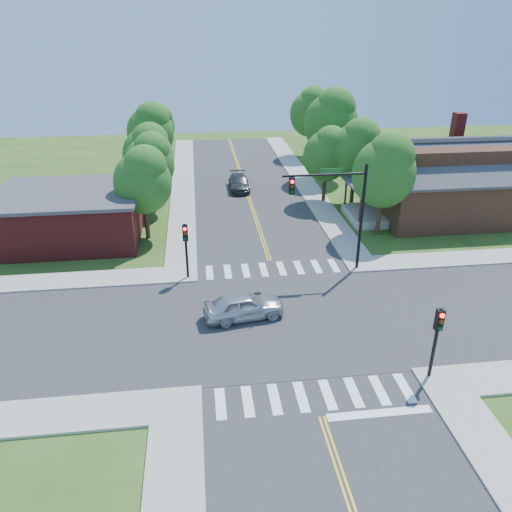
{
  "coord_description": "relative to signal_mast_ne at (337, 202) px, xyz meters",
  "views": [
    {
      "loc": [
        -4.7,
        -23.04,
        15.34
      ],
      "look_at": [
        -1.4,
        3.89,
        2.2
      ],
      "focal_mm": 35.0,
      "sensor_mm": 36.0,
      "label": 1
    }
  ],
  "objects": [
    {
      "name": "ground",
      "position": [
        -3.91,
        -5.59,
        -4.85
      ],
      "size": [
        100.0,
        100.0,
        0.0
      ],
      "primitive_type": "plane",
      "color": "#2E4A17",
      "rests_on": "ground"
    },
    {
      "name": "tree_e_d",
      "position": [
        5.0,
        29.61,
        0.46
      ],
      "size": [
        4.77,
        4.53,
        8.1
      ],
      "color": "#382314",
      "rests_on": "ground"
    },
    {
      "name": "tree_e_c",
      "position": [
        5.0,
        20.36,
        1.16
      ],
      "size": [
        5.4,
        5.13,
        9.17
      ],
      "color": "#382314",
      "rests_on": "ground"
    },
    {
      "name": "road_ew",
      "position": [
        -3.91,
        -5.59,
        -4.83
      ],
      "size": [
        90.0,
        10.0,
        0.04
      ],
      "primitive_type": "cube",
      "color": "#2D2D30",
      "rests_on": "ground"
    },
    {
      "name": "car_dgrey",
      "position": [
        -4.58,
        17.74,
        -4.18
      ],
      "size": [
        2.05,
        4.68,
        1.34
      ],
      "primitive_type": "imported",
      "rotation": [
        0.0,
        0.0,
        -0.02
      ],
      "color": "#333639",
      "rests_on": "ground"
    },
    {
      "name": "house_ne",
      "position": [
        11.19,
        8.65,
        -1.52
      ],
      "size": [
        13.05,
        8.8,
        7.11
      ],
      "color": "#381C13",
      "rests_on": "ground"
    },
    {
      "name": "building_nw",
      "position": [
        -18.11,
        7.61,
        -2.97
      ],
      "size": [
        10.4,
        8.4,
        3.73
      ],
      "color": "maroon",
      "rests_on": "ground"
    },
    {
      "name": "sidewalk_nw",
      "position": [
        -19.73,
        10.23,
        -4.78
      ],
      "size": [
        40.0,
        40.0,
        0.14
      ],
      "color": "#9E9B93",
      "rests_on": "ground"
    },
    {
      "name": "tree_w_c",
      "position": [
        -12.86,
        22.08,
        0.31
      ],
      "size": [
        4.64,
        4.4,
        7.88
      ],
      "color": "#382314",
      "rests_on": "ground"
    },
    {
      "name": "intersection_patch",
      "position": [
        -3.91,
        -5.59,
        -4.85
      ],
      "size": [
        10.2,
        10.2,
        0.06
      ],
      "primitive_type": "cube",
      "color": "#2D2D30",
      "rests_on": "ground"
    },
    {
      "name": "signal_pole_nw",
      "position": [
        -9.51,
        -0.01,
        -2.19
      ],
      "size": [
        0.34,
        0.42,
        3.8
      ],
      "color": "black",
      "rests_on": "ground"
    },
    {
      "name": "signal_mast_ne",
      "position": [
        0.0,
        0.0,
        0.0
      ],
      "size": [
        5.3,
        0.42,
        7.2
      ],
      "color": "black",
      "rests_on": "ground"
    },
    {
      "name": "tree_w_a",
      "position": [
        -12.45,
        6.96,
        -0.16
      ],
      "size": [
        4.22,
        4.0,
        7.17
      ],
      "color": "#382314",
      "rests_on": "ground"
    },
    {
      "name": "stop_bar",
      "position": [
        -1.41,
        -13.19,
        -4.85
      ],
      "size": [
        4.6,
        0.45,
        0.09
      ],
      "primitive_type": "cube",
      "color": "white",
      "rests_on": "ground"
    },
    {
      "name": "tree_bldg",
      "position": [
        -12.35,
        12.49,
        -0.29
      ],
      "size": [
        4.1,
        3.89,
        6.96
      ],
      "color": "#382314",
      "rests_on": "ground"
    },
    {
      "name": "crosswalk_south",
      "position": [
        -3.91,
        -11.79,
        -4.8
      ],
      "size": [
        8.85,
        2.0,
        0.01
      ],
      "color": "white",
      "rests_on": "ground"
    },
    {
      "name": "crosswalk_north",
      "position": [
        -3.91,
        0.61,
        -4.8
      ],
      "size": [
        8.85,
        2.0,
        0.01
      ],
      "color": "white",
      "rests_on": "ground"
    },
    {
      "name": "tree_house",
      "position": [
        2.8,
        13.32,
        -0.34
      ],
      "size": [
        4.05,
        3.85,
        6.89
      ],
      "color": "#382314",
      "rests_on": "ground"
    },
    {
      "name": "tree_e_a",
      "position": [
        5.12,
        5.49,
        0.35
      ],
      "size": [
        4.67,
        4.44,
        7.94
      ],
      "color": "#382314",
      "rests_on": "ground"
    },
    {
      "name": "car_silver",
      "position": [
        -6.4,
        -5.02,
        -4.09
      ],
      "size": [
        3.09,
        4.98,
        1.52
      ],
      "primitive_type": "imported",
      "rotation": [
        0.0,
        0.0,
        1.72
      ],
      "color": "silver",
      "rests_on": "ground"
    },
    {
      "name": "sidewalk_ne",
      "position": [
        11.9,
        10.23,
        -4.78
      ],
      "size": [
        40.0,
        40.0,
        0.14
      ],
      "color": "#9E9B93",
      "rests_on": "ground"
    },
    {
      "name": "centerline",
      "position": [
        -3.91,
        -5.59,
        -4.8
      ],
      "size": [
        0.3,
        90.0,
        0.01
      ],
      "color": "gold",
      "rests_on": "ground"
    },
    {
      "name": "tree_w_d",
      "position": [
        -12.53,
        31.24,
        -0.89
      ],
      "size": [
        3.56,
        3.38,
        6.05
      ],
      "color": "#382314",
      "rests_on": "ground"
    },
    {
      "name": "road_ns",
      "position": [
        -3.91,
        -5.59,
        -4.83
      ],
      "size": [
        10.0,
        90.0,
        0.04
      ],
      "primitive_type": "cube",
      "color": "#2D2D30",
      "rests_on": "ground"
    },
    {
      "name": "tree_w_b",
      "position": [
        -12.6,
        14.36,
        -0.05
      ],
      "size": [
        4.31,
        4.1,
        7.33
      ],
      "color": "#382314",
      "rests_on": "ground"
    },
    {
      "name": "tree_e_b",
      "position": [
        5.13,
        12.36,
        0.2
      ],
      "size": [
        4.53,
        4.31,
        7.7
      ],
      "color": "#382314",
      "rests_on": "ground"
    },
    {
      "name": "signal_pole_se",
      "position": [
        1.69,
        -11.21,
        -2.19
      ],
      "size": [
        0.34,
        0.42,
        3.8
      ],
      "color": "black",
      "rests_on": "ground"
    }
  ]
}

